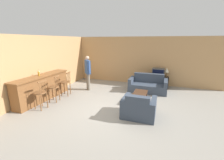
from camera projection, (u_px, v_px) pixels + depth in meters
The scene contains 15 objects.
ground_plane at pixel (109, 108), 5.44m from camera, with size 24.00×24.00×0.00m, color gray.
wall_back at pixel (132, 60), 8.48m from camera, with size 9.40×0.08×2.60m.
wall_left at pixel (57, 63), 7.37m from camera, with size 0.08×8.71×2.60m.
bar_counter at pixel (43, 87), 6.16m from camera, with size 0.55×2.64×1.03m.
bar_chair_near at pixel (40, 94), 5.30m from camera, with size 0.46×0.46×1.06m.
bar_chair_mid at pixel (54, 88), 5.93m from camera, with size 0.49×0.49×1.06m.
bar_chair_far at pixel (66, 83), 6.63m from camera, with size 0.49×0.49×1.06m.
couch_far at pixel (148, 86), 7.21m from camera, with size 1.75×0.93×0.82m.
armchair_near at pixel (139, 108), 4.80m from camera, with size 1.05×0.88×0.80m.
coffee_table at pixel (140, 94), 5.93m from camera, with size 0.51×0.88×0.40m.
tv_unit at pixel (157, 82), 7.92m from camera, with size 1.08×0.51×0.55m.
tv at pixel (158, 73), 7.79m from camera, with size 0.61×0.45×0.45m.
bottle at pixel (39, 73), 5.93m from camera, with size 0.07×0.07×0.24m.
table_lamp at pixel (167, 71), 7.63m from camera, with size 0.23×0.23×0.49m.
person_by_window at pixel (88, 71), 7.26m from camera, with size 0.42×0.42×1.69m.
Camera 1 is at (1.77, -4.67, 2.40)m, focal length 24.00 mm.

